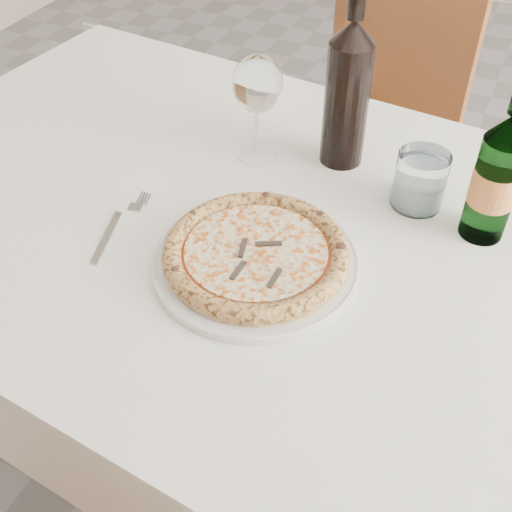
% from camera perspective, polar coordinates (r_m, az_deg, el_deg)
% --- Properties ---
extents(floor, '(5.00, 6.00, 0.02)m').
position_cam_1_polar(floor, '(1.74, 10.37, -13.98)').
color(floor, '#57585B').
rests_on(floor, ground).
extents(dining_table, '(1.67, 1.10, 0.76)m').
position_cam_1_polar(dining_table, '(1.09, 2.16, -0.63)').
color(dining_table, brown).
rests_on(dining_table, floor).
extents(chair_far, '(0.45, 0.46, 0.93)m').
position_cam_1_polar(chair_far, '(1.80, 10.80, 12.07)').
color(chair_far, brown).
rests_on(chair_far, floor).
extents(plate, '(0.31, 0.31, 0.02)m').
position_cam_1_polar(plate, '(0.97, -0.00, -0.49)').
color(plate, silver).
rests_on(plate, dining_table).
extents(pizza, '(0.28, 0.28, 0.03)m').
position_cam_1_polar(pizza, '(0.95, -0.00, 0.28)').
color(pizza, '#EACA7C').
rests_on(pizza, plate).
extents(fork, '(0.05, 0.18, 0.00)m').
position_cam_1_polar(fork, '(1.06, -12.31, 2.53)').
color(fork, '#969696').
rests_on(fork, dining_table).
extents(wine_glass, '(0.09, 0.09, 0.20)m').
position_cam_1_polar(wine_glass, '(1.13, 0.13, 14.86)').
color(wine_glass, white).
rests_on(wine_glass, dining_table).
extents(tumbler, '(0.09, 0.09, 0.10)m').
position_cam_1_polar(tumbler, '(1.10, 14.33, 6.26)').
color(tumbler, white).
rests_on(tumbler, dining_table).
extents(beer_bottle, '(0.07, 0.07, 0.27)m').
position_cam_1_polar(beer_bottle, '(1.03, 20.60, 6.55)').
color(beer_bottle, '#326134').
rests_on(beer_bottle, dining_table).
extents(wine_bottle, '(0.08, 0.08, 0.32)m').
position_cam_1_polar(wine_bottle, '(1.14, 8.12, 14.23)').
color(wine_bottle, black).
rests_on(wine_bottle, dining_table).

